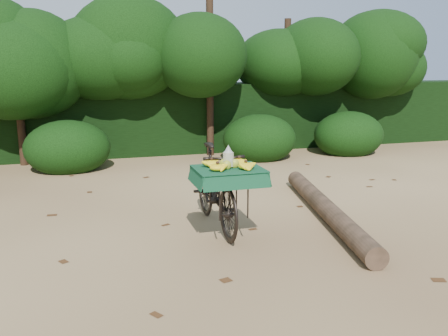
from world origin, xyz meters
name	(u,v)px	position (x,y,z in m)	size (l,w,h in m)	color
ground	(270,215)	(0.00, 0.00, 0.00)	(80.00, 80.00, 0.00)	tan
vendor_bicycle	(216,187)	(-0.97, -0.35, 0.60)	(0.86, 1.96, 1.19)	black
fallen_log	(325,208)	(0.75, -0.35, 0.14)	(0.28, 0.28, 3.92)	brown
hedge_backdrop	(182,117)	(0.00, 6.30, 0.90)	(26.00, 1.80, 1.80)	black
tree_row	(163,77)	(-0.65, 5.50, 2.00)	(14.50, 2.00, 4.00)	black
bush_clumps	(221,143)	(0.50, 4.30, 0.45)	(8.80, 1.70, 0.90)	black
leaf_litter	(255,203)	(0.00, 0.65, 0.01)	(7.00, 7.30, 0.01)	#452812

